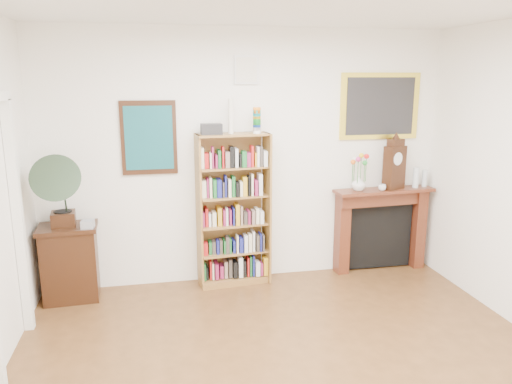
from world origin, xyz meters
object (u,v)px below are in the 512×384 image
teacup (382,188)px  bottle_left (416,177)px  flower_vase (359,183)px  side_cabinet (70,263)px  mantel_clock (394,165)px  fireplace (380,222)px  bookshelf (233,202)px  gramophone (58,187)px  bottle_right (425,178)px  cd_stack (88,224)px

teacup → bottle_left: bearing=9.2°
flower_vase → bottle_left: bearing=2.0°
side_cabinet → mantel_clock: size_ratio=1.37×
fireplace → teacup: bearing=-120.0°
bookshelf → bottle_left: 2.18m
gramophone → bottle_right: (4.07, 0.23, -0.12)m
teacup → bottle_right: size_ratio=0.44×
side_cabinet → cd_stack: (0.22, -0.12, 0.44)m
flower_vase → teacup: size_ratio=1.91×
flower_vase → fireplace: bearing=12.5°
gramophone → teacup: (3.49, 0.13, -0.19)m
bookshelf → bottle_left: bearing=-5.3°
cd_stack → teacup: teacup is taller
fireplace → flower_vase: flower_vase is taller
bookshelf → teacup: 1.72m
bottle_left → bottle_right: 0.14m
mantel_clock → bottle_left: (0.29, 0.01, -0.16)m
fireplace → teacup: size_ratio=13.62×
flower_vase → bottle_right: 0.86m
side_cabinet → teacup: 3.51m
bookshelf → cd_stack: (-1.51, -0.19, -0.11)m
flower_vase → teacup: 0.28m
fireplace → bottle_right: size_ratio=6.02×
side_cabinet → bottle_right: bottle_right is taller
fireplace → side_cabinet: bearing=178.8°
bottle_right → flower_vase: bearing=-176.0°
flower_vase → teacup: (0.27, -0.05, -0.05)m
gramophone → bottle_left: 3.95m
mantel_clock → bottle_left: 0.33m
cd_stack → flower_vase: 2.98m
bookshelf → fireplace: bearing=-3.7°
teacup → side_cabinet: bearing=-179.7°
gramophone → mantel_clock: (3.65, 0.19, 0.06)m
bottle_left → mantel_clock: bearing=-177.6°
side_cabinet → teacup: size_ratio=9.01×
flower_vase → bottle_left: 0.73m
cd_stack → bottle_left: 3.71m
cd_stack → fireplace: bearing=4.6°
cd_stack → bottle_right: bottle_right is taller
mantel_clock → teacup: (-0.17, -0.06, -0.25)m
gramophone → flower_vase: 3.22m
bottle_left → side_cabinet: bearing=-178.6°
side_cabinet → gramophone: 0.84m
side_cabinet → bottle_left: bottle_left is taller
cd_stack → bottle_right: 3.84m
mantel_clock → bottle_left: bearing=-22.1°
bookshelf → gramophone: (-1.76, -0.18, 0.28)m
bottle_left → fireplace: bearing=173.0°
bookshelf → mantel_clock: size_ratio=3.35×
bookshelf → side_cabinet: bookshelf is taller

